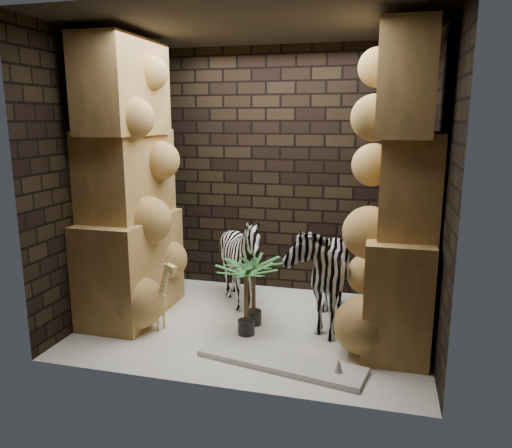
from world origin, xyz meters
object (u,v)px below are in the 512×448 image
(zebra_left, at_px, (241,265))
(surfboard, at_px, (280,362))
(zebra_right, at_px, (320,262))
(palm_back, at_px, (246,300))
(palm_front, at_px, (254,292))
(giraffe_toy, at_px, (153,291))

(zebra_left, relative_size, surfboard, 0.74)
(zebra_right, xyz_separation_m, zebra_left, (-0.92, 0.22, -0.17))
(zebra_right, bearing_deg, palm_back, -148.17)
(zebra_right, height_order, palm_front, zebra_right)
(palm_front, height_order, surfboard, palm_front)
(zebra_right, relative_size, palm_back, 1.85)
(zebra_left, distance_m, palm_back, 0.75)
(palm_front, bearing_deg, giraffe_toy, -160.55)
(zebra_left, relative_size, palm_front, 1.52)
(surfboard, bearing_deg, palm_front, 131.05)
(zebra_right, relative_size, zebra_left, 1.22)
(zebra_right, xyz_separation_m, palm_front, (-0.66, -0.21, -0.31))
(giraffe_toy, height_order, palm_front, giraffe_toy)
(zebra_left, bearing_deg, giraffe_toy, -122.43)
(giraffe_toy, bearing_deg, surfboard, 5.52)
(palm_front, bearing_deg, surfboard, -59.96)
(zebra_left, height_order, giraffe_toy, zebra_left)
(giraffe_toy, bearing_deg, palm_back, 27.64)
(giraffe_toy, xyz_separation_m, surfboard, (1.44, -0.44, -0.37))
(surfboard, bearing_deg, palm_back, 142.37)
(palm_front, distance_m, surfboard, 0.97)
(palm_back, distance_m, surfboard, 0.78)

